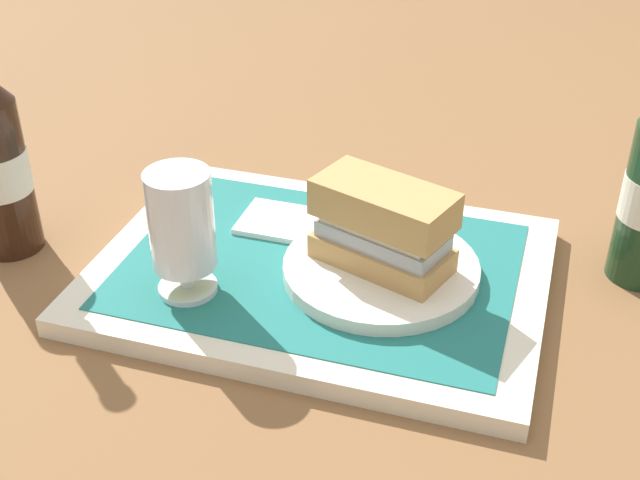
% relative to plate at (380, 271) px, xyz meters
% --- Properties ---
extents(ground_plane, '(3.00, 3.00, 0.00)m').
position_rel_plate_xyz_m(ground_plane, '(0.06, -0.00, -0.03)').
color(ground_plane, brown).
extents(tray, '(0.44, 0.32, 0.02)m').
position_rel_plate_xyz_m(tray, '(0.06, -0.00, -0.02)').
color(tray, beige).
rests_on(tray, ground_plane).
extents(placemat, '(0.38, 0.27, 0.00)m').
position_rel_plate_xyz_m(placemat, '(0.06, -0.00, -0.01)').
color(placemat, '#1E6B66').
rests_on(placemat, tray).
extents(plate, '(0.19, 0.19, 0.01)m').
position_rel_plate_xyz_m(plate, '(0.00, 0.00, 0.00)').
color(plate, silver).
rests_on(plate, placemat).
extents(sandwich, '(0.14, 0.10, 0.08)m').
position_rel_plate_xyz_m(sandwich, '(0.00, -0.00, 0.05)').
color(sandwich, tan).
rests_on(sandwich, plate).
extents(beer_glass, '(0.06, 0.06, 0.12)m').
position_rel_plate_xyz_m(beer_glass, '(0.17, 0.07, 0.06)').
color(beer_glass, silver).
rests_on(beer_glass, placemat).
extents(napkin_folded, '(0.09, 0.07, 0.01)m').
position_rel_plate_xyz_m(napkin_folded, '(0.12, -0.06, -0.00)').
color(napkin_folded, white).
rests_on(napkin_folded, placemat).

